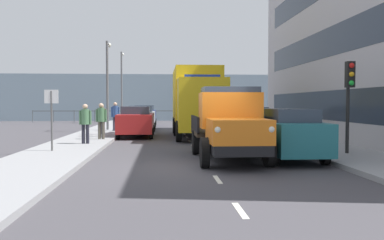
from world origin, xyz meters
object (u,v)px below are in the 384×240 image
Objects in this scene: lamp_post_far at (122,80)px; pedestrian_strolling at (115,114)px; car_silver_oppositeside_1 at (141,118)px; pedestrian_near_railing at (85,120)px; truck_vintage_orange at (230,125)px; car_black_kerbside_1 at (248,124)px; car_navy_oppositeside_2 at (144,115)px; pedestrian_in_dark_coat at (102,116)px; car_teal_kerbside_near at (286,133)px; lamp_post_promenade at (108,76)px; car_red_oppositeside_0 at (136,121)px; lorry_cargo_yellow at (197,100)px; pedestrian_by_lamp at (101,118)px; street_sign at (52,109)px; traffic_light_near at (349,87)px; car_grey_kerbside_2 at (229,119)px; pedestrian_couple_a at (101,118)px.

pedestrian_strolling is at bearing 93.55° from lamp_post_far.
pedestrian_near_railing is at bearing 79.89° from car_silver_oppositeside_1.
car_black_kerbside_1 is (-1.99, -6.57, -0.28)m from truck_vintage_orange.
truck_vintage_orange is 13.95m from pedestrian_strolling.
pedestrian_in_dark_coat is (1.92, 10.98, 0.26)m from car_navy_oppositeside_2.
pedestrian_near_railing is (7.52, -4.42, 0.27)m from car_teal_kerbside_near.
lamp_post_promenade reaches higher than pedestrian_in_dark_coat.
car_teal_kerbside_near is 1.05× the size of car_red_oppositeside_0.
lamp_post_far reaches higher than lorry_cargo_yellow.
street_sign is (1.10, 4.82, 0.50)m from pedestrian_by_lamp.
car_red_oppositeside_0 and car_navy_oppositeside_2 have the same top height.
street_sign is at bearing -8.60° from traffic_light_near.
traffic_light_near is at bearing 112.39° from lamp_post_far.
traffic_light_near is (-7.94, 14.70, 1.58)m from car_silver_oppositeside_1.
lamp_post_promenade is 2.59× the size of street_sign.
lamp_post_promenade reaches higher than street_sign.
pedestrian_strolling reaches higher than car_grey_kerbside_2.
pedestrian_by_lamp is (1.51, 14.01, 0.29)m from car_navy_oppositeside_2.
lamp_post_far reaches higher than car_grey_kerbside_2.
pedestrian_strolling reaches higher than pedestrian_couple_a.
lamp_post_far is 23.30m from street_sign.
pedestrian_by_lamp is 0.55× the size of traffic_light_near.
pedestrian_near_railing is at bearing 87.37° from pedestrian_strolling.
traffic_light_near is at bearing -174.58° from car_teal_kerbside_near.
lamp_post_far is at bearing -88.91° from pedestrian_near_railing.
car_black_kerbside_1 is 1.86× the size of street_sign.
car_red_oppositeside_0 is 1.94m from pedestrian_in_dark_coat.
lamp_post_promenade is at bearing -85.17° from pedestrian_by_lamp.
traffic_light_near is at bearing 116.52° from lorry_cargo_yellow.
traffic_light_near reaches higher than truck_vintage_orange.
street_sign is at bearing 74.11° from pedestrian_near_railing.
pedestrian_couple_a is at bearing -48.15° from car_teal_kerbside_near.
car_teal_kerbside_near is at bearing 110.75° from car_silver_oppositeside_1.
lamp_post_promenade is at bearing -64.67° from pedestrian_strolling.
pedestrian_near_railing is 1.00× the size of pedestrian_in_dark_coat.
lamp_post_promenade reaches higher than car_teal_kerbside_near.
car_black_kerbside_1 is at bearing 112.84° from lamp_post_far.
pedestrian_strolling is at bearing -95.92° from street_sign.
truck_vintage_orange is at bearing 103.47° from car_silver_oppositeside_1.
lamp_post_far is at bearing -89.30° from lamp_post_promenade.
pedestrian_in_dark_coat is at bearing -60.94° from truck_vintage_orange.
lamp_post_far is (2.26, -15.46, 3.12)m from car_red_oppositeside_0.
pedestrian_near_railing is 0.76× the size of street_sign.
car_silver_oppositeside_1 is at bearing 90.00° from car_navy_oppositeside_2.
car_silver_oppositeside_1 is at bearing -155.15° from lamp_post_promenade.
pedestrian_near_railing is 2.25m from pedestrian_by_lamp.
car_teal_kerbside_near is 0.99× the size of car_navy_oppositeside_2.
car_red_oppositeside_0 is 11.11m from car_navy_oppositeside_2.
pedestrian_near_railing is 0.26× the size of lamp_post_far.
pedestrian_by_lamp is 0.27× the size of lamp_post_far.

